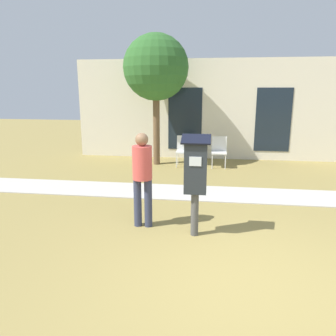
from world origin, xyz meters
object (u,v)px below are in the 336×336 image
object	(u,v)px
parking_meter	(195,173)
outdoor_chair_middle	(219,149)
outdoor_chair_left	(184,148)
person_standing	(142,173)

from	to	relation	value
parking_meter	outdoor_chair_middle	bearing A→B (deg)	84.78
outdoor_chair_left	person_standing	bearing A→B (deg)	-117.65
parking_meter	outdoor_chair_left	world-z (taller)	parking_meter
outdoor_chair_left	outdoor_chair_middle	size ratio (longest dim) A/B	1.00
person_standing	parking_meter	bearing A→B (deg)	-38.57
person_standing	outdoor_chair_middle	xyz separation A→B (m)	(1.31, 4.57, -0.40)
parking_meter	person_standing	bearing A→B (deg)	165.04
outdoor_chair_left	parking_meter	bearing A→B (deg)	-107.10
parking_meter	person_standing	xyz separation A→B (m)	(-0.88, 0.23, -0.09)
outdoor_chair_left	outdoor_chair_middle	distance (m)	1.04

